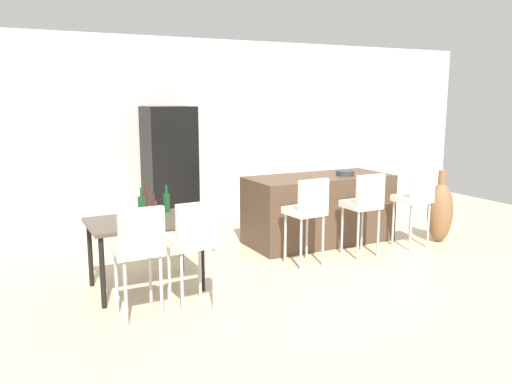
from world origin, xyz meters
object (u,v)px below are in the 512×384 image
at_px(bar_chair_right, 416,196).
at_px(wine_glass_left, 129,214).
at_px(wine_bottle_far, 142,208).
at_px(refrigerator, 169,167).
at_px(dining_chair_near, 139,245).
at_px(potted_plant, 345,190).
at_px(wine_bottle_inner, 145,203).
at_px(bar_chair_left, 308,208).
at_px(bar_chair_middle, 364,202).
at_px(dining_chair_far, 193,238).
at_px(wine_bottle_middle, 154,211).
at_px(kitchen_island, 319,209).
at_px(dining_table, 144,227).
at_px(floor_vase, 440,212).
at_px(fruit_bowl, 345,173).
at_px(wine_bottle_right, 167,202).

relative_size(bar_chair_right, wine_glass_left, 6.03).
xyz_separation_m(wine_bottle_far, refrigerator, (1.10, 2.54, 0.05)).
relative_size(dining_chair_near, potted_plant, 2.00).
xyz_separation_m(wine_bottle_inner, refrigerator, (1.00, 2.31, 0.05)).
xyz_separation_m(bar_chair_left, bar_chair_middle, (0.83, -0.00, 0.00)).
relative_size(wine_bottle_inner, wine_glass_left, 1.91).
bearing_deg(wine_glass_left, refrigerator, 65.09).
relative_size(dining_chair_far, wine_bottle_middle, 3.45).
relative_size(dining_chair_near, wine_glass_left, 6.03).
height_order(kitchen_island, dining_table, kitchen_island).
height_order(wine_bottle_inner, floor_vase, wine_bottle_inner).
xyz_separation_m(dining_chair_far, fruit_bowl, (2.69, 1.33, 0.26)).
bearing_deg(fruit_bowl, bar_chair_left, -146.44).
bearing_deg(dining_chair_far, wine_bottle_right, 86.33).
bearing_deg(dining_table, kitchen_island, 15.11).
xyz_separation_m(wine_bottle_inner, wine_bottle_right, (0.25, 0.04, -0.02)).
relative_size(bar_chair_right, wine_bottle_far, 3.10).
height_order(kitchen_island, bar_chair_left, bar_chair_left).
bearing_deg(wine_bottle_middle, bar_chair_left, 2.39).
bearing_deg(wine_glass_left, dining_table, 49.35).
bearing_deg(bar_chair_middle, refrigerator, 122.42).
bearing_deg(bar_chair_middle, kitchen_island, 98.91).
bearing_deg(dining_table, wine_bottle_right, 37.34).
bearing_deg(wine_bottle_far, floor_vase, -0.31).
xyz_separation_m(dining_chair_far, potted_plant, (4.14, 3.26, -0.40)).
bearing_deg(bar_chair_left, wine_bottle_right, 167.46).
height_order(bar_chair_left, dining_table, bar_chair_left).
relative_size(dining_table, wine_bottle_far, 3.31).
relative_size(bar_chair_left, wine_bottle_middle, 3.45).
bearing_deg(wine_bottle_middle, dining_table, 106.57).
relative_size(kitchen_island, wine_bottle_middle, 6.53).
xyz_separation_m(kitchen_island, fruit_bowl, (0.33, -0.13, 0.50)).
bearing_deg(potted_plant, wine_glass_left, -149.19).
distance_m(bar_chair_left, fruit_bowl, 1.27).
distance_m(dining_chair_near, potted_plant, 5.69).
xyz_separation_m(wine_bottle_far, floor_vase, (4.13, -0.02, -0.45)).
distance_m(bar_chair_right, dining_table, 3.59).
xyz_separation_m(bar_chair_left, wine_glass_left, (-2.12, -0.13, 0.17)).
distance_m(bar_chair_left, wine_bottle_right, 1.64).
bearing_deg(bar_chair_middle, fruit_bowl, 73.30).
distance_m(bar_chair_left, dining_chair_far, 1.78).
bearing_deg(kitchen_island, floor_vase, -26.73).
height_order(dining_chair_near, dining_chair_far, same).
relative_size(kitchen_island, bar_chair_middle, 1.89).
relative_size(wine_bottle_right, refrigerator, 0.16).
relative_size(wine_bottle_far, refrigerator, 0.18).
bearing_deg(dining_chair_far, wine_bottle_inner, 100.82).
bearing_deg(wine_glass_left, wine_bottle_middle, 10.93).
height_order(bar_chair_right, potted_plant, bar_chair_right).
xyz_separation_m(kitchen_island, dining_chair_near, (-2.87, -1.46, 0.24)).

